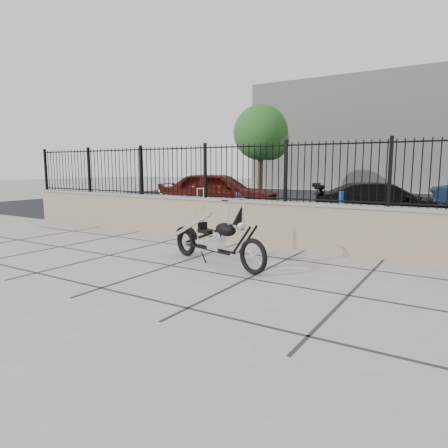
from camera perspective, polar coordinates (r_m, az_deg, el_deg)
ground_plane at (r=6.89m, az=-7.65°, el=-5.92°), size 90.00×90.00×0.00m
parking_lot at (r=18.22m, az=18.30°, el=2.53°), size 30.00×30.00×0.00m
retaining_wall at (r=8.83m, az=2.68°, el=0.44°), size 14.00×0.36×0.96m
iron_fence at (r=8.75m, az=2.73°, el=7.46°), size 14.00×0.08×1.20m
background_building at (r=32.00m, az=24.78°, el=11.64°), size 22.00×6.00×8.00m
chopper_motorcycle at (r=6.83m, az=-1.33°, el=-0.30°), size 2.23×1.00×1.32m
car_red at (r=14.52m, az=-0.80°, el=4.56°), size 4.71×2.92×1.50m
car_black at (r=12.77m, az=21.86°, el=2.82°), size 4.49×3.15×1.21m
bollard_a at (r=11.94m, az=1.95°, el=2.33°), size 0.12×0.12×0.90m
bollard_b at (r=9.87m, az=16.25°, el=1.32°), size 0.16×0.16×1.09m
tree_left at (r=23.99m, az=5.28°, el=13.19°), size 3.19×3.19×5.39m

